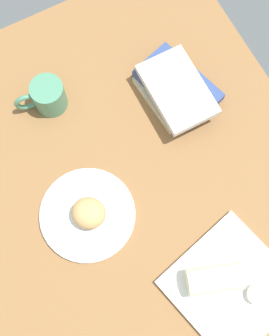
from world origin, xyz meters
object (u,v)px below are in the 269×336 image
at_px(round_plate, 88,215).
at_px(coffee_mug, 47,96).
at_px(square_plate, 231,286).
at_px(book_stack, 176,89).
at_px(scone_pastry, 89,213).
at_px(sauce_cup, 257,294).
at_px(breakfast_wrap, 215,279).

bearing_deg(round_plate, coffee_mug, 172.26).
bearing_deg(square_plate, book_stack, 165.95).
relative_size(scone_pastry, book_stack, 0.34).
bearing_deg(sauce_cup, square_plate, -136.61).
relative_size(breakfast_wrap, coffee_mug, 0.97).
distance_m(round_plate, breakfast_wrap, 0.33).
distance_m(round_plate, square_plate, 0.37).
xyz_separation_m(round_plate, coffee_mug, (-0.31, 0.04, 0.04)).
height_order(round_plate, sauce_cup, sauce_cup).
xyz_separation_m(square_plate, book_stack, (-0.48, 0.12, 0.03)).
bearing_deg(breakfast_wrap, scone_pastry, 54.20).
distance_m(book_stack, coffee_mug, 0.32).
bearing_deg(breakfast_wrap, square_plate, -117.22).
bearing_deg(square_plate, scone_pastry, -144.14).
xyz_separation_m(sauce_cup, breakfast_wrap, (-0.07, -0.07, 0.02)).
xyz_separation_m(scone_pastry, sauce_cup, (0.34, 0.25, -0.02)).
distance_m(breakfast_wrap, coffee_mug, 0.59).
height_order(round_plate, square_plate, square_plate).
height_order(square_plate, breakfast_wrap, breakfast_wrap).
bearing_deg(round_plate, book_stack, 117.96).
bearing_deg(square_plate, coffee_mug, -163.85).
height_order(square_plate, coffee_mug, coffee_mug).
height_order(round_plate, scone_pastry, scone_pastry).
distance_m(scone_pastry, book_stack, 0.38).
bearing_deg(round_plate, square_plate, 35.92).
distance_m(scone_pastry, breakfast_wrap, 0.32).
relative_size(scone_pastry, square_plate, 0.32).
height_order(sauce_cup, coffee_mug, coffee_mug).
relative_size(sauce_cup, coffee_mug, 0.35).
relative_size(round_plate, breakfast_wrap, 1.83).
xyz_separation_m(breakfast_wrap, coffee_mug, (-0.57, -0.15, -0.00)).
bearing_deg(sauce_cup, scone_pastry, -143.15).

